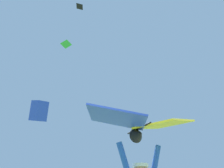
# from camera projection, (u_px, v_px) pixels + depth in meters

# --- Properties ---
(held_stunt_kite) EXTENTS (2.00, 1.09, 0.42)m
(held_stunt_kite) POSITION_uv_depth(u_px,v_px,m) (141.00, 124.00, 3.50)
(held_stunt_kite) COLOR black
(distant_kite_blue_mid_right) EXTENTS (1.11, 1.39, 1.51)m
(distant_kite_blue_mid_right) POSITION_uv_depth(u_px,v_px,m) (39.00, 111.00, 13.57)
(distant_kite_blue_mid_right) COLOR blue
(distant_kite_green_high_left) EXTENTS (0.64, 0.62, 0.26)m
(distant_kite_green_high_left) POSITION_uv_depth(u_px,v_px,m) (66.00, 44.00, 15.04)
(distant_kite_green_high_left) COLOR green
(distant_kite_black_low_right) EXTENTS (1.05, 1.08, 0.40)m
(distant_kite_black_low_right) POSITION_uv_depth(u_px,v_px,m) (80.00, 6.00, 25.75)
(distant_kite_black_low_right) COLOR black
(distant_kite_blue_mid_left) EXTENTS (0.62, 0.62, 0.14)m
(distant_kite_blue_mid_left) POSITION_uv_depth(u_px,v_px,m) (116.00, 114.00, 27.23)
(distant_kite_blue_mid_left) COLOR blue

